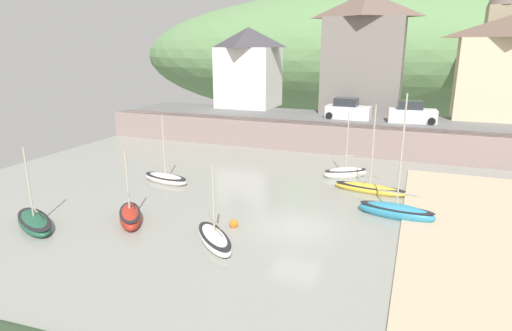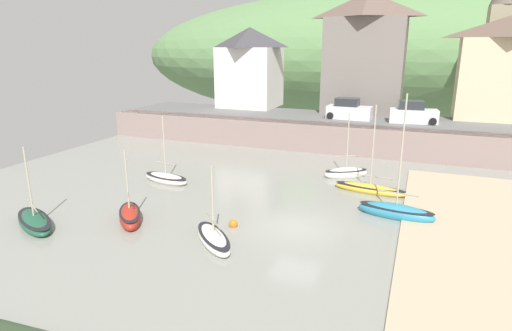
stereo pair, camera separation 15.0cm
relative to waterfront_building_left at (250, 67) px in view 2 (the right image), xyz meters
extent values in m
cube|color=gray|center=(12.81, -25.20, -6.82)|extent=(48.00, 40.00, 0.06)
cube|color=gray|center=(12.81, -8.20, -5.59)|extent=(48.00, 2.40, 2.40)
cube|color=#606060|center=(12.81, -4.50, -4.44)|extent=(48.00, 9.00, 0.10)
ellipsoid|color=#5C844F|center=(8.97, 30.00, 0.46)|extent=(80.00, 44.00, 20.69)
cube|color=silver|center=(0.00, 0.00, -1.15)|extent=(6.08, 5.72, 6.48)
pyramid|color=#3D3B41|center=(0.00, 0.00, 3.16)|extent=(6.38, 6.02, 2.13)
cube|color=slate|center=(12.41, 0.00, 0.28)|extent=(7.65, 4.96, 9.33)
pyramid|color=brown|center=(12.41, 0.00, 6.12)|extent=(7.95, 5.26, 2.36)
cube|color=beige|center=(24.96, 0.00, -0.70)|extent=(7.85, 4.40, 7.36)
pyramid|color=brown|center=(24.96, 0.00, 3.93)|extent=(8.15, 4.70, 1.91)
cube|color=gray|center=(24.80, 4.00, 0.80)|extent=(2.80, 2.80, 10.38)
ellipsoid|color=#1F5139|center=(0.04, -29.90, -6.58)|extent=(4.23, 3.20, 0.74)
ellipsoid|color=black|center=(0.04, -29.90, -6.38)|extent=(4.15, 3.13, 0.12)
cylinder|color=#B2A893|center=(0.04, -29.90, -4.38)|extent=(0.09, 0.09, 3.65)
cylinder|color=gray|center=(0.04, -29.90, -5.66)|extent=(1.94, 1.15, 0.07)
ellipsoid|color=silver|center=(13.65, -15.39, -6.54)|extent=(3.26, 2.58, 0.91)
ellipsoid|color=black|center=(13.65, -15.39, -6.29)|extent=(3.20, 2.53, 0.12)
cylinder|color=#B2A893|center=(13.65, -15.39, -4.12)|extent=(0.09, 0.09, 3.92)
cylinder|color=gray|center=(13.65, -15.39, -5.24)|extent=(1.72, 1.12, 0.07)
ellipsoid|color=gold|center=(15.65, -18.14, -6.60)|extent=(4.66, 1.63, 0.68)
ellipsoid|color=black|center=(15.65, -18.14, -6.41)|extent=(4.56, 1.59, 0.12)
cylinder|color=#B2A893|center=(15.65, -18.14, -3.72)|extent=(0.09, 0.09, 5.08)
cylinder|color=gray|center=(15.65, -18.14, -5.71)|extent=(2.74, 0.42, 0.07)
ellipsoid|color=#A3271A|center=(4.32, -27.63, -6.51)|extent=(2.90, 3.22, 1.00)
ellipsoid|color=black|center=(4.32, -27.63, -6.24)|extent=(2.84, 3.15, 0.12)
cylinder|color=#B2A893|center=(4.32, -27.63, -4.43)|extent=(0.09, 0.09, 3.17)
cylinder|color=gray|center=(4.32, -27.63, -5.14)|extent=(1.16, 1.41, 0.07)
ellipsoid|color=white|center=(9.64, -28.33, -6.59)|extent=(3.38, 3.42, 0.72)
ellipsoid|color=black|center=(9.64, -28.33, -6.39)|extent=(3.31, 3.36, 0.12)
cylinder|color=#B2A893|center=(9.64, -28.33, -4.59)|extent=(0.09, 0.09, 3.27)
cylinder|color=gray|center=(9.64, -28.33, -5.60)|extent=(1.54, 1.57, 0.07)
ellipsoid|color=teal|center=(17.48, -21.82, -6.52)|extent=(4.20, 1.74, 0.97)
ellipsoid|color=black|center=(17.48, -21.82, -6.25)|extent=(4.12, 1.70, 0.12)
cylinder|color=#B2A893|center=(17.48, -21.82, -3.05)|extent=(0.09, 0.09, 5.98)
cylinder|color=gray|center=(17.48, -21.82, -5.40)|extent=(2.19, 0.38, 0.07)
ellipsoid|color=silver|center=(2.28, -21.03, -6.58)|extent=(3.81, 1.98, 0.74)
ellipsoid|color=black|center=(2.28, -21.03, -6.38)|extent=(3.74, 1.95, 0.12)
cylinder|color=#B2A893|center=(2.28, -21.03, -4.22)|extent=(0.09, 0.09, 3.98)
cylinder|color=gray|center=(2.28, -21.03, -5.47)|extent=(1.74, 0.41, 0.07)
cube|color=silver|center=(11.93, -4.50, -3.79)|extent=(4.18, 1.91, 1.20)
cube|color=#282D33|center=(11.68, -4.50, -2.84)|extent=(2.18, 1.61, 0.80)
cylinder|color=black|center=(13.58, -3.70, -4.07)|extent=(0.64, 0.22, 0.64)
cylinder|color=black|center=(13.58, -5.30, -4.07)|extent=(0.64, 0.22, 0.64)
cylinder|color=black|center=(10.28, -3.70, -4.07)|extent=(0.64, 0.22, 0.64)
cylinder|color=black|center=(10.28, -5.30, -4.07)|extent=(0.64, 0.22, 0.64)
cube|color=silver|center=(17.61, -4.50, -3.79)|extent=(4.26, 2.14, 1.20)
cube|color=#282D33|center=(17.36, -4.50, -2.84)|extent=(2.25, 1.72, 0.80)
cylinder|color=black|center=(19.26, -3.70, -4.07)|extent=(0.64, 0.22, 0.64)
cylinder|color=black|center=(19.26, -5.30, -4.07)|extent=(0.64, 0.22, 0.64)
cylinder|color=black|center=(15.96, -3.70, -4.07)|extent=(0.64, 0.22, 0.64)
cylinder|color=black|center=(15.96, -5.30, -4.07)|extent=(0.64, 0.22, 0.64)
sphere|color=orange|center=(9.71, -26.21, -6.64)|extent=(0.47, 0.47, 0.47)
camera|label=1|loc=(18.07, -44.75, 2.26)|focal=29.73mm
camera|label=2|loc=(18.21, -44.70, 2.26)|focal=29.73mm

